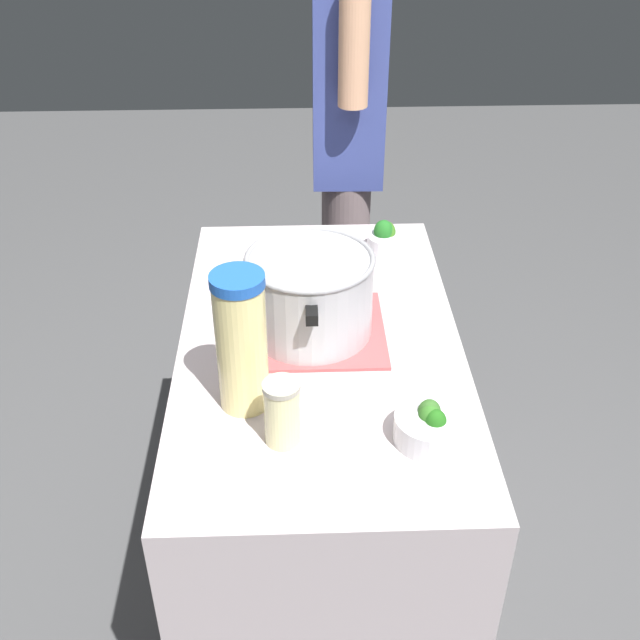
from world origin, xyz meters
name	(u,v)px	position (x,y,z in m)	size (l,w,h in m)	color
ground_plane	(320,590)	(0.00, 0.00, 0.00)	(8.00, 8.00, 0.00)	#4D4D4E
counter_slab	(320,480)	(0.00, 0.00, 0.44)	(1.07, 0.61, 0.87)	beige
dish_cloth	(310,330)	(0.03, 0.02, 0.87)	(0.29, 0.33, 0.01)	#B84F51
cooking_pot	(310,293)	(0.03, 0.02, 0.97)	(0.34, 0.27, 0.18)	#B7B7BC
lemonade_pitcher	(241,342)	(-0.21, 0.15, 1.02)	(0.10, 0.10, 0.29)	#F5E491
mason_jar	(282,412)	(-0.31, 0.08, 0.94)	(0.07, 0.07, 0.13)	beige
broccoli_bowl_front	(386,238)	(0.39, -0.19, 0.90)	(0.11, 0.11, 0.08)	silver
broccoli_bowl_center	(430,425)	(-0.32, -0.19, 0.90)	(0.13, 0.13, 0.08)	silver
person_cook	(346,161)	(0.85, -0.11, 0.92)	(0.50, 0.21, 1.67)	slate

